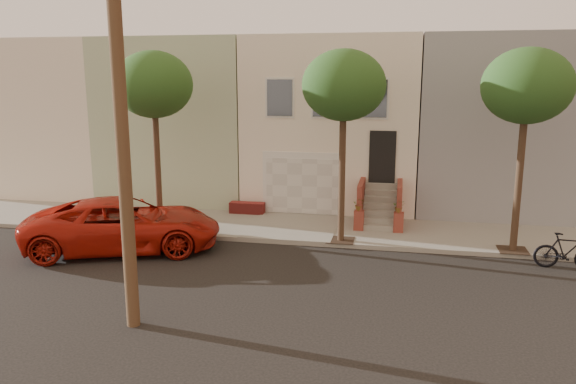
# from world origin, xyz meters

# --- Properties ---
(ground) EXTENTS (90.00, 90.00, 0.00)m
(ground) POSITION_xyz_m (0.00, 0.00, 0.00)
(ground) COLOR black
(ground) RESTS_ON ground
(sidewalk) EXTENTS (40.00, 3.70, 0.15)m
(sidewalk) POSITION_xyz_m (0.00, 5.35, 0.07)
(sidewalk) COLOR gray
(sidewalk) RESTS_ON ground
(house_row) EXTENTS (33.10, 11.70, 7.00)m
(house_row) POSITION_xyz_m (0.00, 11.19, 3.64)
(house_row) COLOR beige
(house_row) RESTS_ON sidewalk
(tree_left) EXTENTS (2.70, 2.57, 6.30)m
(tree_left) POSITION_xyz_m (-5.50, 3.90, 5.26)
(tree_left) COLOR #2D2116
(tree_left) RESTS_ON sidewalk
(tree_mid) EXTENTS (2.70, 2.57, 6.30)m
(tree_mid) POSITION_xyz_m (1.00, 3.90, 5.26)
(tree_mid) COLOR #2D2116
(tree_mid) RESTS_ON sidewalk
(tree_right) EXTENTS (2.70, 2.57, 6.30)m
(tree_right) POSITION_xyz_m (6.50, 3.90, 5.26)
(tree_right) COLOR #2D2116
(tree_right) RESTS_ON sidewalk
(pickup_truck) EXTENTS (6.75, 4.75, 1.71)m
(pickup_truck) POSITION_xyz_m (-5.85, 1.93, 0.86)
(pickup_truck) COLOR #A8190D
(pickup_truck) RESTS_ON ground
(motorcycle) EXTENTS (1.86, 0.67, 1.10)m
(motorcycle) POSITION_xyz_m (7.78, 2.78, 0.55)
(motorcycle) COLOR black
(motorcycle) RESTS_ON ground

